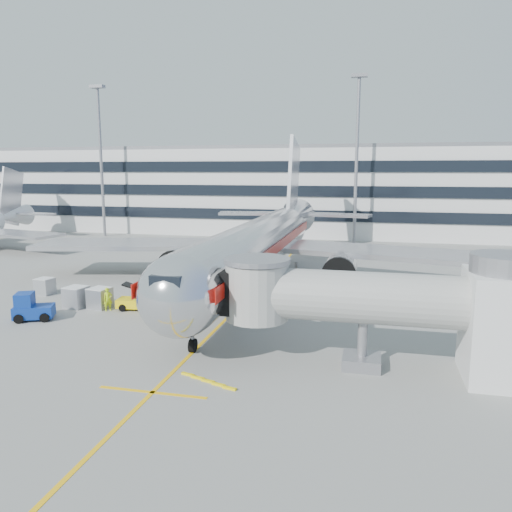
% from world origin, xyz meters
% --- Properties ---
extents(ground, '(180.00, 180.00, 0.00)m').
position_xyz_m(ground, '(0.00, 0.00, 0.00)').
color(ground, gray).
rests_on(ground, ground).
extents(lead_in_line, '(0.25, 70.00, 0.01)m').
position_xyz_m(lead_in_line, '(0.00, 10.00, 0.01)').
color(lead_in_line, '#FFB80D').
rests_on(lead_in_line, ground).
extents(stop_bar, '(6.00, 0.25, 0.01)m').
position_xyz_m(stop_bar, '(0.00, -14.00, 0.01)').
color(stop_bar, '#FFB80D').
rests_on(stop_bar, ground).
extents(main_jet, '(50.95, 48.70, 16.06)m').
position_xyz_m(main_jet, '(0.00, 11.72, 4.23)').
color(main_jet, silver).
rests_on(main_jet, ground).
extents(jet_bridge, '(17.80, 4.50, 7.00)m').
position_xyz_m(jet_bridge, '(12.18, -8.00, 3.87)').
color(jet_bridge, silver).
rests_on(jet_bridge, ground).
extents(terminal, '(150.00, 24.25, 15.60)m').
position_xyz_m(terminal, '(0.00, 57.95, 7.80)').
color(terminal, silver).
rests_on(terminal, ground).
extents(light_mast_west, '(2.40, 1.20, 25.45)m').
position_xyz_m(light_mast_west, '(-35.00, 42.00, 14.88)').
color(light_mast_west, gray).
rests_on(light_mast_west, ground).
extents(light_mast_centre, '(2.40, 1.20, 25.45)m').
position_xyz_m(light_mast_centre, '(8.00, 42.00, 14.88)').
color(light_mast_centre, gray).
rests_on(light_mast_centre, ground).
extents(belt_loader, '(4.78, 2.20, 2.24)m').
position_xyz_m(belt_loader, '(-7.35, 0.38, 0.64)').
color(belt_loader, yellow).
rests_on(belt_loader, ground).
extents(baggage_tug, '(3.29, 2.71, 2.15)m').
position_xyz_m(baggage_tug, '(-14.54, -4.34, 0.94)').
color(baggage_tug, navy).
rests_on(baggage_tug, ground).
extents(cargo_container_left, '(1.88, 1.88, 1.76)m').
position_xyz_m(cargo_container_left, '(-13.28, -0.27, 0.89)').
color(cargo_container_left, '#A8AAAF').
rests_on(cargo_container_left, ground).
extents(cargo_container_right, '(1.54, 1.54, 1.52)m').
position_xyz_m(cargo_container_right, '(-18.69, 3.01, 0.77)').
color(cargo_container_right, '#A8AAAF').
rests_on(cargo_container_right, ground).
extents(cargo_container_front, '(1.87, 1.87, 1.71)m').
position_xyz_m(cargo_container_front, '(-11.21, -0.02, 0.86)').
color(cargo_container_front, '#A8AAAF').
rests_on(cargo_container_front, ground).
extents(ramp_worker, '(0.83, 0.83, 1.94)m').
position_xyz_m(ramp_worker, '(-10.11, -0.66, 0.97)').
color(ramp_worker, '#B5DB17').
rests_on(ramp_worker, ground).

